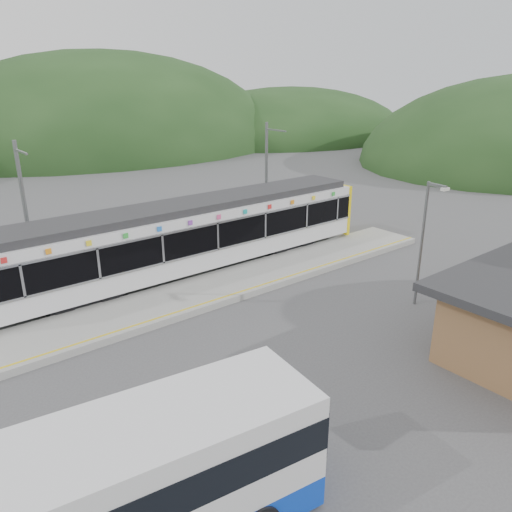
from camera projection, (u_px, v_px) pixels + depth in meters
ground at (269, 313)px, 21.36m from camera, size 120.00×120.00×0.00m
hills at (292, 251)px, 28.88m from camera, size 146.00×149.00×26.00m
platform at (224, 286)px, 23.73m from camera, size 26.00×3.20×0.30m
yellow_line at (240, 292)px, 22.73m from camera, size 26.00×0.10×0.01m
train at (193, 234)px, 25.09m from camera, size 20.44×3.01×3.74m
catenary_mast_west at (27, 216)px, 22.30m from camera, size 0.18×1.80×7.00m
catenary_mast_east at (267, 179)px, 30.52m from camera, size 0.18×1.80×7.00m
lamp_post at (425, 234)px, 21.03m from camera, size 0.37×1.00×5.51m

